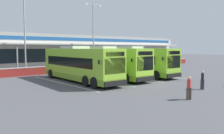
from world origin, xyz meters
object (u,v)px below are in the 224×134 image
at_px(coach_bus_leftmost, 79,65).
at_px(pedestrian_child, 189,87).
at_px(coach_bus_left_centre, 108,63).
at_px(lamp_post_west, 25,28).
at_px(pedestrian_near_bin, 202,79).
at_px(lamp_post_centre, 93,32).
at_px(coach_bus_centre, 136,62).

xyz_separation_m(coach_bus_leftmost, pedestrian_child, (1.07, -12.29, -0.91)).
xyz_separation_m(coach_bus_left_centre, lamp_post_west, (-5.51, 11.54, 4.50)).
bearing_deg(pedestrian_child, pedestrian_near_bin, 17.34).
relative_size(coach_bus_leftmost, lamp_post_centre, 1.11).
xyz_separation_m(coach_bus_leftmost, lamp_post_west, (-1.41, 11.75, 4.50)).
distance_m(coach_bus_left_centre, lamp_post_centre, 13.39).
bearing_deg(coach_bus_centre, coach_bus_left_centre, 177.37).
bearing_deg(pedestrian_near_bin, coach_bus_centre, 73.94).
bearing_deg(pedestrian_near_bin, coach_bus_leftmost, 116.54).
distance_m(pedestrian_child, lamp_post_west, 24.77).
height_order(lamp_post_west, lamp_post_centre, same).
height_order(coach_bus_left_centre, lamp_post_centre, lamp_post_centre).
relative_size(pedestrian_near_bin, lamp_post_centre, 0.15).
xyz_separation_m(pedestrian_near_bin, lamp_post_west, (-6.87, 22.67, 5.42)).
bearing_deg(lamp_post_centre, coach_bus_centre, -97.24).
xyz_separation_m(coach_bus_centre, lamp_post_west, (-10.01, 11.75, 4.50)).
relative_size(coach_bus_leftmost, coach_bus_left_centre, 1.00).
xyz_separation_m(pedestrian_child, pedestrian_near_bin, (4.38, 1.37, 0.00)).
bearing_deg(coach_bus_leftmost, pedestrian_child, -85.02).
xyz_separation_m(coach_bus_leftmost, lamp_post_centre, (10.04, 11.32, 4.50)).
height_order(coach_bus_left_centre, lamp_post_west, lamp_post_west).
distance_m(coach_bus_leftmost, coach_bus_centre, 8.60).
bearing_deg(coach_bus_leftmost, lamp_post_centre, 48.45).
distance_m(pedestrian_child, pedestrian_near_bin, 4.59).
height_order(pedestrian_child, lamp_post_west, lamp_post_west).
relative_size(coach_bus_centre, pedestrian_near_bin, 7.55).
bearing_deg(coach_bus_centre, pedestrian_child, -121.48).
relative_size(coach_bus_left_centre, lamp_post_west, 1.11).
bearing_deg(coach_bus_leftmost, coach_bus_left_centre, 2.92).
relative_size(coach_bus_left_centre, pedestrian_near_bin, 7.55).
bearing_deg(coach_bus_left_centre, pedestrian_near_bin, -83.03).
bearing_deg(pedestrian_near_bin, lamp_post_west, 106.85).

